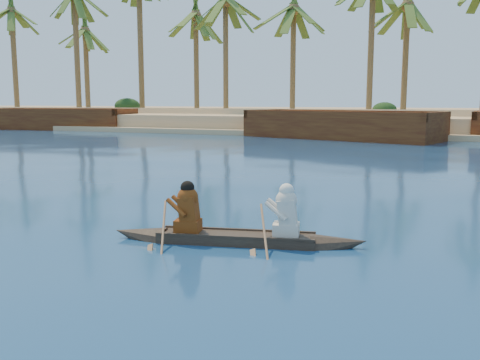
% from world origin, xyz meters
% --- Properties ---
extents(ground, '(160.00, 160.00, 0.00)m').
position_xyz_m(ground, '(0.00, 0.00, 0.00)').
color(ground, navy).
rests_on(ground, ground).
extents(sandy_embankment, '(150.00, 51.00, 1.50)m').
position_xyz_m(sandy_embankment, '(0.00, 46.89, 0.53)').
color(sandy_embankment, '#E4B180').
rests_on(sandy_embankment, ground).
extents(palm_grove, '(110.00, 14.00, 16.00)m').
position_xyz_m(palm_grove, '(0.00, 35.00, 8.00)').
color(palm_grove, '#4A6122').
rests_on(palm_grove, ground).
extents(shrub_cluster, '(100.00, 6.00, 2.40)m').
position_xyz_m(shrub_cluster, '(0.00, 31.50, 1.20)').
color(shrub_cluster, '#1A3513').
rests_on(shrub_cluster, ground).
extents(canoe, '(4.46, 1.52, 1.22)m').
position_xyz_m(canoe, '(8.00, -4.00, 0.24)').
color(canoe, '#403023').
rests_on(canoe, ground).
extents(barge_left, '(12.72, 5.71, 2.05)m').
position_xyz_m(barge_left, '(-19.69, 23.95, 0.72)').
color(barge_left, brown).
rests_on(barge_left, ground).
extents(barge_mid, '(13.17, 7.51, 2.08)m').
position_xyz_m(barge_mid, '(4.40, 22.00, 0.73)').
color(barge_mid, brown).
rests_on(barge_mid, ground).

